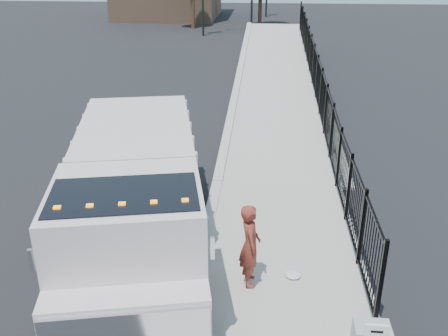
{
  "coord_description": "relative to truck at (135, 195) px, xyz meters",
  "views": [
    {
      "loc": [
        1.37,
        -9.6,
        6.58
      ],
      "look_at": [
        0.37,
        2.0,
        1.46
      ],
      "focal_mm": 40.0,
      "sensor_mm": 36.0,
      "label": 1
    }
  ],
  "objects": [
    {
      "name": "ground",
      "position": [
        1.43,
        0.02,
        -1.63
      ],
      "size": [
        120.0,
        120.0,
        0.0
      ],
      "primitive_type": "plane",
      "color": "black",
      "rests_on": "ground"
    },
    {
      "name": "sidewalk",
      "position": [
        3.35,
        -1.98,
        -1.57
      ],
      "size": [
        3.55,
        12.0,
        0.12
      ],
      "primitive_type": "cube",
      "color": "#9E998E",
      "rests_on": "ground"
    },
    {
      "name": "curb",
      "position": [
        1.43,
        -1.98,
        -1.55
      ],
      "size": [
        0.3,
        12.0,
        0.16
      ],
      "primitive_type": "cube",
      "color": "#ADAAA3",
      "rests_on": "ground"
    },
    {
      "name": "ramp",
      "position": [
        3.55,
        16.02,
        -1.63
      ],
      "size": [
        3.95,
        24.06,
        3.19
      ],
      "primitive_type": "cube",
      "rotation": [
        0.06,
        0.0,
        0.0
      ],
      "color": "#9E998E",
      "rests_on": "ground"
    },
    {
      "name": "iron_fence",
      "position": [
        4.98,
        12.02,
        -0.73
      ],
      "size": [
        0.1,
        28.0,
        1.8
      ],
      "primitive_type": "cube",
      "color": "black",
      "rests_on": "ground"
    },
    {
      "name": "truck",
      "position": [
        0.0,
        0.0,
        0.0
      ],
      "size": [
        4.38,
        8.82,
        2.89
      ],
      "rotation": [
        0.0,
        0.0,
        0.21
      ],
      "color": "black",
      "rests_on": "ground"
    },
    {
      "name": "worker",
      "position": [
        2.58,
        -0.89,
        -0.59
      ],
      "size": [
        0.54,
        0.73,
        1.83
      ],
      "primitive_type": "imported",
      "rotation": [
        0.0,
        0.0,
        1.73
      ],
      "color": "maroon",
      "rests_on": "sidewalk"
    },
    {
      "name": "arrow_sign",
      "position": [
        4.53,
        -3.72,
        -0.15
      ],
      "size": [
        0.35,
        0.04,
        0.22
      ],
      "primitive_type": "cube",
      "color": "white",
      "rests_on": "utility_cabinet"
    },
    {
      "name": "debris",
      "position": [
        3.51,
        -0.6,
        -1.46
      ],
      "size": [
        0.35,
        0.35,
        0.09
      ],
      "primitive_type": "ellipsoid",
      "color": "silver",
      "rests_on": "sidewalk"
    }
  ]
}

